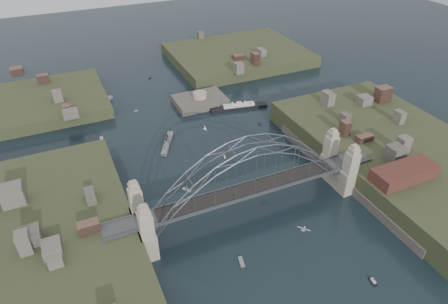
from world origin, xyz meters
TOP-DOWN VIEW (x-y plane):
  - ground at (0.00, 0.00)m, footprint 500.00×500.00m
  - bridge at (0.00, 0.00)m, footprint 84.00×13.80m
  - shore_west at (-57.32, 0.00)m, footprint 50.50×90.00m
  - shore_east at (57.32, 0.00)m, footprint 50.50×90.00m
  - headland_nw at (-55.00, 95.00)m, footprint 60.00×45.00m
  - headland_ne at (50.00, 110.00)m, footprint 70.00×55.00m
  - fort_island at (12.00, 70.00)m, footprint 22.00×16.00m
  - wharf_shed at (44.00, -14.00)m, footprint 20.00×8.00m
  - finger_pier at (39.00, -28.00)m, footprint 4.00×22.00m
  - naval_cruiser_near at (-11.13, 44.63)m, footprint 8.95×14.80m
  - naval_cruiser_far at (-28.21, 86.89)m, footprint 12.60×11.60m
  - ocean_liner at (25.33, 58.63)m, footprint 24.87×7.81m
  - aeroplane at (5.20, -19.68)m, footprint 2.41×2.83m
  - small_boat_a at (-13.66, 16.58)m, footprint 2.53×2.80m
  - small_boat_b at (4.85, 28.29)m, footprint 0.97×1.74m
  - small_boat_c at (-10.68, -16.48)m, footprint 1.79×3.53m
  - small_boat_d at (27.33, 43.43)m, footprint 1.19×2.14m
  - small_boat_e at (-32.90, 58.14)m, footprint 1.48×3.57m
  - small_boat_f at (5.57, 48.65)m, footprint 1.40×1.60m
  - small_boat_g at (15.95, -35.31)m, footprint 1.26×2.71m
  - small_boat_h at (-15.50, 74.83)m, footprint 1.78×0.72m
  - small_boat_i at (34.70, 17.15)m, footprint 2.55×1.71m
  - small_boat_k at (-0.76, 105.70)m, footprint 1.78×1.98m

SIDE VIEW (x-z plane):
  - fort_island at x=12.00m, z-range -5.04..4.36m
  - ground at x=0.00m, z-range 0.00..0.00m
  - small_boat_c at x=-10.68m, z-range -0.08..0.38m
  - small_boat_d at x=27.33m, z-range -0.08..0.38m
  - small_boat_h at x=-15.50m, z-range -0.08..0.38m
  - small_boat_i at x=34.70m, z-range -0.08..0.38m
  - small_boat_k at x=-0.76m, z-range -0.08..0.38m
  - small_boat_e at x=-32.90m, z-range -0.43..0.99m
  - small_boat_g at x=15.95m, z-range -0.43..1.00m
  - small_boat_b at x=4.85m, z-range -0.42..1.01m
  - headland_nw at x=-55.00m, z-range -4.00..5.00m
  - finger_pier at x=39.00m, z-range 0.00..1.40m
  - naval_cruiser_near at x=-11.13m, z-range -1.61..3.06m
  - headland_ne at x=50.00m, z-range -4.00..5.50m
  - small_boat_a at x=-13.66m, z-range -0.41..1.97m
  - naval_cruiser_far at x=-28.21m, z-range -1.75..3.33m
  - ocean_liner at x=25.33m, z-range -2.09..3.97m
  - small_boat_f at x=5.57m, z-range -0.16..2.22m
  - shore_west at x=-57.32m, z-range -4.03..7.97m
  - shore_east at x=57.32m, z-range -4.03..7.97m
  - aeroplane at x=5.20m, z-range 7.99..8.50m
  - wharf_shed at x=44.00m, z-range 8.00..12.00m
  - bridge at x=0.00m, z-range 0.02..24.62m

